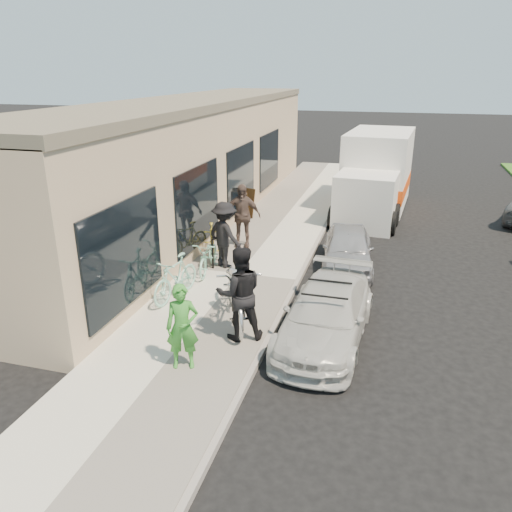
# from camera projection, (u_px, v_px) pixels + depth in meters

# --- Properties ---
(ground) EXTENTS (120.00, 120.00, 0.00)m
(ground) POSITION_uv_depth(u_px,v_px,m) (289.00, 347.00, 9.88)
(ground) COLOR black
(ground) RESTS_ON ground
(sidewalk) EXTENTS (3.00, 34.00, 0.15)m
(sidewalk) POSITION_uv_depth(u_px,v_px,m) (239.00, 276.00, 13.06)
(sidewalk) COLOR beige
(sidewalk) RESTS_ON ground
(curb) EXTENTS (0.12, 34.00, 0.13)m
(curb) POSITION_uv_depth(u_px,v_px,m) (297.00, 283.00, 12.67)
(curb) COLOR gray
(curb) RESTS_ON ground
(storefront) EXTENTS (3.60, 20.00, 4.22)m
(storefront) POSITION_uv_depth(u_px,v_px,m) (193.00, 160.00, 17.66)
(storefront) COLOR tan
(storefront) RESTS_ON ground
(bike_rack) EXTENTS (0.16, 0.58, 0.82)m
(bike_rack) POSITION_uv_depth(u_px,v_px,m) (218.00, 248.00, 13.42)
(bike_rack) COLOR black
(bike_rack) RESTS_ON sidewalk
(sandwich_board) EXTENTS (0.75, 0.76, 1.03)m
(sandwich_board) POSITION_uv_depth(u_px,v_px,m) (243.00, 204.00, 17.68)
(sandwich_board) COLOR #311F0D
(sandwich_board) RESTS_ON sidewalk
(sedan_white) EXTENTS (1.78, 3.95, 1.16)m
(sedan_white) POSITION_uv_depth(u_px,v_px,m) (326.00, 315.00, 9.95)
(sedan_white) COLOR beige
(sedan_white) RESTS_ON ground
(sedan_silver) EXTENTS (1.67, 3.44, 1.13)m
(sedan_silver) POSITION_uv_depth(u_px,v_px,m) (348.00, 249.00, 13.60)
(sedan_silver) COLOR #A9A8AE
(sedan_silver) RESTS_ON ground
(moving_truck) EXTENTS (2.70, 6.17, 2.96)m
(moving_truck) POSITION_uv_depth(u_px,v_px,m) (376.00, 177.00, 18.98)
(moving_truck) COLOR white
(moving_truck) RESTS_ON ground
(tandem_bike) EXTENTS (1.81, 2.65, 1.32)m
(tandem_bike) POSITION_uv_depth(u_px,v_px,m) (236.00, 291.00, 10.44)
(tandem_bike) COLOR silver
(tandem_bike) RESTS_ON sidewalk
(woman_rider) EXTENTS (0.67, 0.55, 1.58)m
(woman_rider) POSITION_uv_depth(u_px,v_px,m) (182.00, 327.00, 8.69)
(woman_rider) COLOR #368C2E
(woman_rider) RESTS_ON sidewalk
(man_standing) EXTENTS (1.14, 1.04, 1.90)m
(man_standing) POSITION_uv_depth(u_px,v_px,m) (240.00, 293.00, 9.61)
(man_standing) COLOR black
(man_standing) RESTS_ON sidewalk
(cruiser_bike_a) EXTENTS (0.77, 1.75, 1.02)m
(cruiser_bike_a) POSITION_uv_depth(u_px,v_px,m) (176.00, 278.00, 11.46)
(cruiser_bike_a) COLOR #8FD5BB
(cruiser_bike_a) RESTS_ON sidewalk
(cruiser_bike_b) EXTENTS (0.77, 1.72, 0.87)m
(cruiser_bike_b) POSITION_uv_depth(u_px,v_px,m) (209.00, 256.00, 13.01)
(cruiser_bike_b) COLOR #8FD5BB
(cruiser_bike_b) RESTS_ON sidewalk
(cruiser_bike_c) EXTENTS (1.01, 1.62, 0.94)m
(cruiser_bike_c) POSITION_uv_depth(u_px,v_px,m) (212.00, 242.00, 13.97)
(cruiser_bike_c) COLOR gold
(cruiser_bike_c) RESTS_ON sidewalk
(bystander_a) EXTENTS (1.33, 1.12, 1.78)m
(bystander_a) POSITION_uv_depth(u_px,v_px,m) (225.00, 235.00, 13.21)
(bystander_a) COLOR black
(bystander_a) RESTS_ON sidewalk
(bystander_b) EXTENTS (1.18, 0.69, 1.90)m
(bystander_b) POSITION_uv_depth(u_px,v_px,m) (242.00, 215.00, 14.74)
(bystander_b) COLOR brown
(bystander_b) RESTS_ON sidewalk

